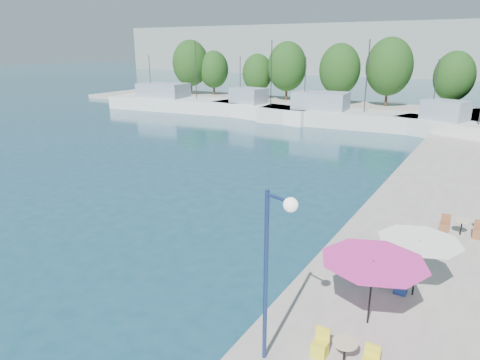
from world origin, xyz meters
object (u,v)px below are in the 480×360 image
Objects in this scene: trawler_01 at (180,103)px; umbrella_pink at (373,268)px; trawler_03 at (341,116)px; trawler_04 at (459,130)px; umbrella_white at (419,247)px; trawler_02 at (259,110)px; street_lamp at (275,250)px.

trawler_01 is 53.39m from umbrella_pink.
trawler_01 is 24.45m from trawler_03.
trawler_01 is at bearing -162.68° from trawler_04.
trawler_01 is 8.20× the size of umbrella_white.
trawler_01 reaches higher than umbrella_white.
trawler_02 is at bearing -8.80° from trawler_01.
street_lamp is at bearing -79.10° from trawler_03.
trawler_02 is at bearing 138.10° from street_lamp.
trawler_01 reaches higher than street_lamp.
trawler_03 is (24.45, -0.16, 0.00)m from trawler_01.
trawler_01 is at bearing 174.63° from trawler_03.
umbrella_pink is (0.52, -35.50, 1.48)m from trawler_04.
umbrella_white is (1.45, -33.07, 1.39)m from trawler_04.
trawler_01 is 13.55m from trawler_02.
trawler_03 reaches higher than umbrella_pink.
trawler_02 is at bearing -163.36° from trawler_04.
trawler_04 reaches higher than umbrella_white.
trawler_04 is (23.76, -1.66, 0.00)m from trawler_02.
trawler_01 is at bearing 137.74° from umbrella_white.
trawler_02 is 3.05× the size of street_lamp.
trawler_04 is (12.86, -2.00, 0.00)m from trawler_03.
street_lamp is (22.50, -40.36, 3.02)m from trawler_02.
trawler_02 reaches higher than street_lamp.
trawler_03 and trawler_04 have the same top height.
trawler_01 reaches higher than umbrella_pink.
trawler_02 is 0.73× the size of trawler_03.
umbrella_pink is at bearing -51.58° from trawler_01.
trawler_03 is 6.40× the size of umbrella_pink.
trawler_01 and trawler_04 have the same top height.
trawler_03 reaches higher than street_lamp.
umbrella_pink is at bearing -46.17° from trawler_02.
umbrella_pink is 0.65× the size of street_lamp.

